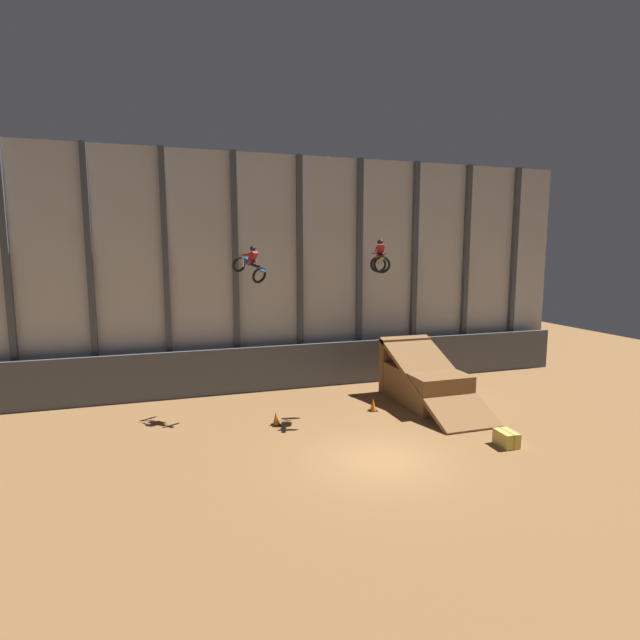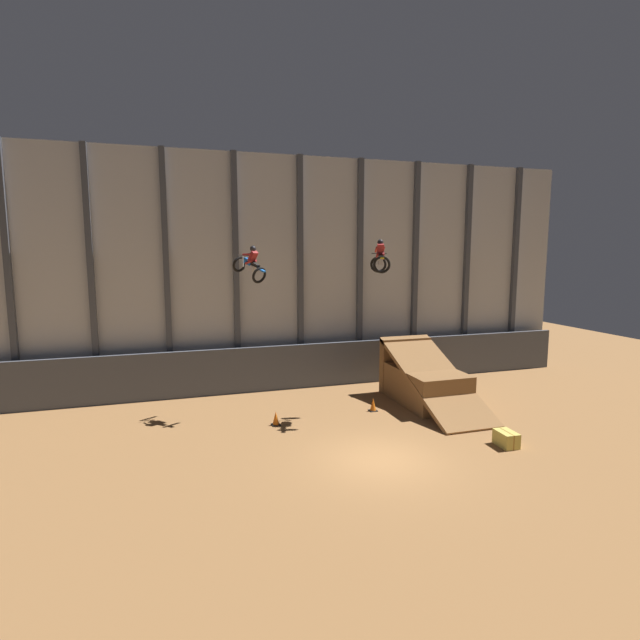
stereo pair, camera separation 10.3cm
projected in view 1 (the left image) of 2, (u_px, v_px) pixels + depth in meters
name	position (u px, v px, depth m)	size (l,w,h in m)	color
ground_plane	(381.00, 460.00, 17.31)	(60.00, 60.00, 0.00)	olive
arena_back_wall	(299.00, 273.00, 26.45)	(32.00, 0.40, 12.08)	#ADB2B7
lower_barrier	(304.00, 366.00, 26.28)	(31.36, 0.20, 2.33)	#474C56
dirt_ramp	(423.00, 381.00, 23.98)	(2.68, 6.52, 2.95)	brown
rider_bike_left_air	(250.00, 265.00, 21.51)	(1.45, 1.83, 1.65)	black
rider_bike_right_air	(380.00, 259.00, 21.34)	(1.18, 1.79, 1.45)	black
traffic_cone_near_ramp	(373.00, 405.00, 22.57)	(0.36, 0.36, 0.58)	black
traffic_cone_arena_edge	(276.00, 419.00, 20.72)	(0.36, 0.36, 0.58)	black
hay_bale_trackside	(506.00, 438.00, 18.53)	(0.64, 0.92, 0.57)	#CCB751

